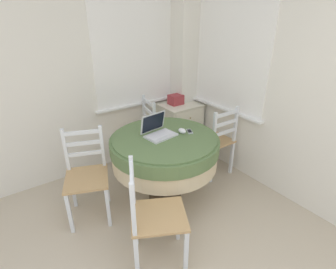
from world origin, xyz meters
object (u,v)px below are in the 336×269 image
dining_chair_near_right_window (215,141)px  corner_cabinet (179,128)px  round_dining_table (165,149)px  computer_mouse (182,131)px  dining_chair_camera_near (153,217)px  cell_phone (190,131)px  storage_box (176,100)px  dining_chair_near_back_window (139,133)px  laptop (158,131)px  dining_chair_left_flank (87,176)px

dining_chair_near_right_window → corner_cabinet: (0.01, 0.72, -0.08)m
round_dining_table → computer_mouse: bearing=-10.7°
dining_chair_camera_near → corner_cabinet: bearing=46.0°
cell_phone → corner_cabinet: size_ratio=0.17×
dining_chair_near_right_window → storage_box: bearing=93.5°
dining_chair_near_back_window → dining_chair_near_right_window: same height
dining_chair_near_right_window → storage_box: 0.82m
laptop → dining_chair_near_back_window: size_ratio=0.36×
computer_mouse → dining_chair_near_right_window: size_ratio=0.11×
cell_phone → dining_chair_near_back_window: size_ratio=0.13×
laptop → dining_chair_camera_near: size_ratio=0.36×
cell_phone → dining_chair_near_right_window: (0.51, 0.11, -0.31)m
corner_cabinet → laptop: bearing=-139.5°
round_dining_table → dining_chair_near_back_window: bearing=79.7°
dining_chair_near_back_window → dining_chair_left_flank: same height
dining_chair_near_back_window → dining_chair_camera_near: size_ratio=1.00×
dining_chair_near_back_window → dining_chair_left_flank: 1.06m
dining_chair_near_right_window → storage_box: size_ratio=5.01×
computer_mouse → dining_chair_left_flank: (-0.95, 0.27, -0.33)m
round_dining_table → corner_cabinet: bearing=44.2°
computer_mouse → corner_cabinet: computer_mouse is taller
laptop → storage_box: size_ratio=1.82×
laptop → dining_chair_camera_near: laptop is taller
computer_mouse → dining_chair_camera_near: 0.98m
dining_chair_near_right_window → round_dining_table: bearing=-176.1°
round_dining_table → corner_cabinet: round_dining_table is taller
dining_chair_near_right_window → storage_box: dining_chair_near_right_window is taller
laptop → dining_chair_near_back_window: (0.18, 0.72, -0.35)m
laptop → corner_cabinet: bearing=40.5°
dining_chair_near_right_window → dining_chair_left_flank: same height
storage_box → dining_chair_camera_near: bearing=-132.3°
cell_phone → dining_chair_near_back_window: (-0.14, 0.84, -0.31)m
laptop → dining_chair_near_right_window: size_ratio=0.36×
dining_chair_near_right_window → dining_chair_left_flank: 1.56m
cell_phone → dining_chair_left_flank: dining_chair_left_flank is taller
corner_cabinet → dining_chair_left_flank: bearing=-160.8°
dining_chair_near_right_window → dining_chair_left_flank: size_ratio=1.00×
laptop → dining_chair_near_back_window: 0.82m
cell_phone → dining_chair_near_back_window: 0.91m
round_dining_table → dining_chair_left_flank: dining_chair_left_flank is taller
computer_mouse → dining_chair_left_flank: bearing=164.1°
cell_phone → dining_chair_camera_near: bearing=-146.0°
computer_mouse → dining_chair_near_right_window: 0.69m
corner_cabinet → storage_box: 0.43m
computer_mouse → dining_chair_camera_near: dining_chair_camera_near is taller
round_dining_table → computer_mouse: size_ratio=11.28×
dining_chair_camera_near → dining_chair_left_flank: size_ratio=1.00×
round_dining_table → dining_chair_near_right_window: bearing=3.9°
computer_mouse → corner_cabinet: bearing=53.4°
corner_cabinet → computer_mouse: bearing=-126.6°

